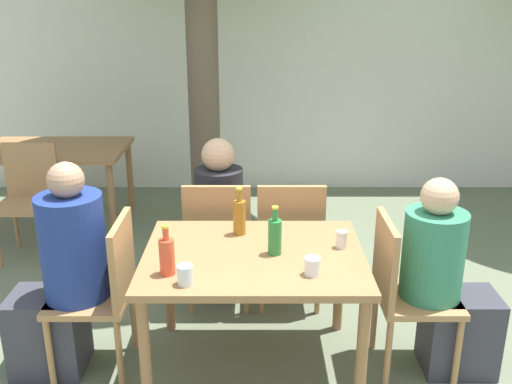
{
  "coord_description": "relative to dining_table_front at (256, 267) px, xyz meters",
  "views": [
    {
      "loc": [
        0.01,
        -2.83,
        2.08
      ],
      "look_at": [
        0.0,
        0.3,
        0.99
      ],
      "focal_mm": 40.0,
      "sensor_mm": 36.0,
      "label": 1
    }
  ],
  "objects": [
    {
      "name": "drinking_glass_1",
      "position": [
        0.3,
        -0.25,
        0.13
      ],
      "size": [
        0.08,
        0.08,
        0.09
      ],
      "color": "white",
      "rests_on": "dining_table_front"
    },
    {
      "name": "person_seated_2",
      "position": [
        -0.24,
        0.94,
        -0.13
      ],
      "size": [
        0.33,
        0.57,
        1.17
      ],
      "rotation": [
        0.0,
        0.0,
        3.14
      ],
      "color": "#383842",
      "rests_on": "ground_plane"
    },
    {
      "name": "ground_plane",
      "position": [
        0.0,
        0.0,
        -0.65
      ],
      "size": [
        30.0,
        30.0,
        0.0
      ],
      "primitive_type": "plane",
      "color": "#667056"
    },
    {
      "name": "patio_chair_1",
      "position": [
        0.84,
        0.0,
        -0.12
      ],
      "size": [
        0.44,
        0.44,
        0.93
      ],
      "rotation": [
        0.0,
        0.0,
        1.57
      ],
      "color": "#A87A4C",
      "rests_on": "ground_plane"
    },
    {
      "name": "drinking_glass_0",
      "position": [
        -0.33,
        -0.35,
        0.14
      ],
      "size": [
        0.08,
        0.08,
        0.1
      ],
      "color": "silver",
      "rests_on": "dining_table_front"
    },
    {
      "name": "person_seated_0",
      "position": [
        -1.07,
        -0.0,
        -0.08
      ],
      "size": [
        0.58,
        0.36,
        1.26
      ],
      "rotation": [
        0.0,
        0.0,
        -1.57
      ],
      "color": "#383842",
      "rests_on": "ground_plane"
    },
    {
      "name": "patio_chair_2",
      "position": [
        -0.24,
        0.7,
        -0.12
      ],
      "size": [
        0.44,
        0.44,
        0.93
      ],
      "rotation": [
        0.0,
        0.0,
        3.14
      ],
      "color": "#A87A4C",
      "rests_on": "ground_plane"
    },
    {
      "name": "soda_bottle_0",
      "position": [
        -0.43,
        -0.24,
        0.19
      ],
      "size": [
        0.08,
        0.08,
        0.26
      ],
      "color": "#DB4C2D",
      "rests_on": "dining_table_front"
    },
    {
      "name": "patio_chair_3",
      "position": [
        0.24,
        0.7,
        -0.12
      ],
      "size": [
        0.44,
        0.44,
        0.93
      ],
      "rotation": [
        0.0,
        0.0,
        3.14
      ],
      "color": "#A87A4C",
      "rests_on": "ground_plane"
    },
    {
      "name": "dining_table_front",
      "position": [
        0.0,
        0.0,
        0.0
      ],
      "size": [
        1.21,
        0.94,
        0.74
      ],
      "color": "#996B42",
      "rests_on": "ground_plane"
    },
    {
      "name": "dining_table_back",
      "position": [
        -1.85,
        2.25,
        0.0
      ],
      "size": [
        1.31,
        0.88,
        0.74
      ],
      "color": "#996B42",
      "rests_on": "ground_plane"
    },
    {
      "name": "green_bottle_1",
      "position": [
        0.11,
        -0.01,
        0.19
      ],
      "size": [
        0.07,
        0.07,
        0.27
      ],
      "color": "#287A38",
      "rests_on": "dining_table_front"
    },
    {
      "name": "person_seated_1",
      "position": [
        1.08,
        -0.0,
        -0.13
      ],
      "size": [
        0.57,
        0.34,
        1.17
      ],
      "rotation": [
        0.0,
        0.0,
        1.57
      ],
      "color": "#383842",
      "rests_on": "ground_plane"
    },
    {
      "name": "patio_chair_0",
      "position": [
        -0.84,
        0.0,
        -0.12
      ],
      "size": [
        0.44,
        0.44,
        0.93
      ],
      "rotation": [
        0.0,
        0.0,
        -1.57
      ],
      "color": "#A87A4C",
      "rests_on": "ground_plane"
    },
    {
      "name": "amber_bottle_2",
      "position": [
        -0.08,
        0.27,
        0.2
      ],
      "size": [
        0.07,
        0.07,
        0.29
      ],
      "color": "#9E661E",
      "rests_on": "dining_table_front"
    },
    {
      "name": "cafe_building_wall",
      "position": [
        0.0,
        3.33,
        0.75
      ],
      "size": [
        10.0,
        0.08,
        2.8
      ],
      "color": "silver",
      "rests_on": "ground_plane"
    },
    {
      "name": "patio_chair_4",
      "position": [
        -1.85,
        1.58,
        -0.12
      ],
      "size": [
        0.44,
        0.44,
        0.93
      ],
      "color": "#A87A4C",
      "rests_on": "ground_plane"
    },
    {
      "name": "drinking_glass_2",
      "position": [
        0.49,
        0.07,
        0.14
      ],
      "size": [
        0.06,
        0.06,
        0.1
      ],
      "color": "silver",
      "rests_on": "dining_table_front"
    }
  ]
}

